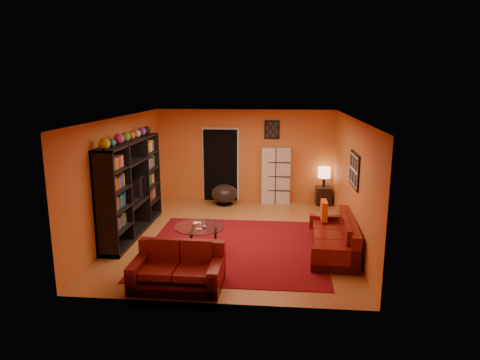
# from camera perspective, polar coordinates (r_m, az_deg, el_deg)

# --- Properties ---
(floor) EXTENTS (6.00, 6.00, 0.00)m
(floor) POSITION_cam_1_polar(r_m,az_deg,el_deg) (9.55, -0.82, -7.45)
(floor) COLOR #96602E
(floor) RESTS_ON ground
(ceiling) EXTENTS (6.00, 6.00, 0.00)m
(ceiling) POSITION_cam_1_polar(r_m,az_deg,el_deg) (8.99, -0.88, 8.30)
(ceiling) COLOR white
(ceiling) RESTS_ON wall_back
(wall_back) EXTENTS (6.00, 0.00, 6.00)m
(wall_back) POSITION_cam_1_polar(r_m,az_deg,el_deg) (12.12, 0.68, 3.25)
(wall_back) COLOR #CC6C2C
(wall_back) RESTS_ON floor
(wall_front) EXTENTS (6.00, 0.00, 6.00)m
(wall_front) POSITION_cam_1_polar(r_m,az_deg,el_deg) (6.31, -3.80, -5.70)
(wall_front) COLOR #CC6C2C
(wall_front) RESTS_ON floor
(wall_left) EXTENTS (0.00, 6.00, 6.00)m
(wall_left) POSITION_cam_1_polar(r_m,az_deg,el_deg) (9.77, -15.59, 0.47)
(wall_left) COLOR #CC6C2C
(wall_left) RESTS_ON floor
(wall_right) EXTENTS (0.00, 6.00, 6.00)m
(wall_right) POSITION_cam_1_polar(r_m,az_deg,el_deg) (9.26, 14.72, -0.13)
(wall_right) COLOR #CC6C2C
(wall_right) RESTS_ON floor
(rug) EXTENTS (3.60, 3.60, 0.01)m
(rug) POSITION_cam_1_polar(r_m,az_deg,el_deg) (8.89, -0.67, -8.98)
(rug) COLOR #570910
(rug) RESTS_ON floor
(doorway) EXTENTS (0.95, 0.10, 2.04)m
(doorway) POSITION_cam_1_polar(r_m,az_deg,el_deg) (12.20, -2.62, 1.97)
(doorway) COLOR black
(doorway) RESTS_ON floor
(wall_art_right) EXTENTS (0.03, 1.00, 0.70)m
(wall_art_right) POSITION_cam_1_polar(r_m,az_deg,el_deg) (8.91, 15.00, 1.32)
(wall_art_right) COLOR black
(wall_art_right) RESTS_ON wall_right
(wall_art_back) EXTENTS (0.42, 0.03, 0.52)m
(wall_art_back) POSITION_cam_1_polar(r_m,az_deg,el_deg) (11.96, 4.29, 6.71)
(wall_art_back) COLOR black
(wall_art_back) RESTS_ON wall_back
(entertainment_unit) EXTENTS (0.45, 3.00, 2.10)m
(entertainment_unit) POSITION_cam_1_polar(r_m,az_deg,el_deg) (9.75, -14.27, -0.99)
(entertainment_unit) COLOR black
(entertainment_unit) RESTS_ON floor
(tv) EXTENTS (0.92, 0.12, 0.53)m
(tv) POSITION_cam_1_polar(r_m,az_deg,el_deg) (9.75, -13.95, -1.34)
(tv) COLOR black
(tv) RESTS_ON entertainment_unit
(sofa) EXTENTS (0.97, 2.16, 0.85)m
(sofa) POSITION_cam_1_polar(r_m,az_deg,el_deg) (8.79, 12.75, -7.62)
(sofa) COLOR #550C0B
(sofa) RESTS_ON rug
(loveseat) EXTENTS (1.49, 0.91, 0.85)m
(loveseat) POSITION_cam_1_polar(r_m,az_deg,el_deg) (7.34, -8.19, -11.60)
(loveseat) COLOR #550C0B
(loveseat) RESTS_ON rug
(throw_pillow) EXTENTS (0.12, 0.42, 0.42)m
(throw_pillow) POSITION_cam_1_polar(r_m,az_deg,el_deg) (9.39, 11.13, -3.99)
(throw_pillow) COLOR #D85318
(throw_pillow) RESTS_ON sofa
(coffee_table) EXTENTS (1.01, 1.01, 0.50)m
(coffee_table) POSITION_cam_1_polar(r_m,az_deg,el_deg) (8.64, -5.40, -6.47)
(coffee_table) COLOR silver
(coffee_table) RESTS_ON floor
(storage_cabinet) EXTENTS (0.81, 0.39, 1.59)m
(storage_cabinet) POSITION_cam_1_polar(r_m,az_deg,el_deg) (11.98, 4.78, 0.63)
(storage_cabinet) COLOR beige
(storage_cabinet) RESTS_ON floor
(bowl_chair) EXTENTS (0.71, 0.71, 0.58)m
(bowl_chair) POSITION_cam_1_polar(r_m,az_deg,el_deg) (11.86, -2.10, -1.86)
(bowl_chair) COLOR black
(bowl_chair) RESTS_ON floor
(side_table) EXTENTS (0.41, 0.41, 0.50)m
(side_table) POSITION_cam_1_polar(r_m,az_deg,el_deg) (12.12, 11.03, -2.07)
(side_table) COLOR black
(side_table) RESTS_ON floor
(table_lamp) EXTENTS (0.33, 0.33, 0.56)m
(table_lamp) POSITION_cam_1_polar(r_m,az_deg,el_deg) (11.97, 11.16, 0.93)
(table_lamp) COLOR black
(table_lamp) RESTS_ON side_table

